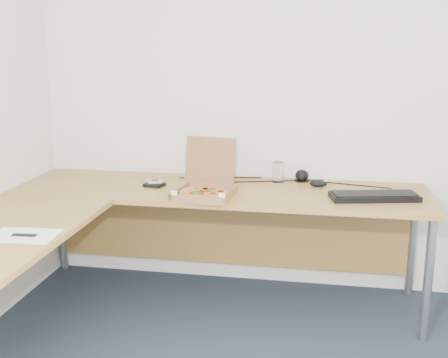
% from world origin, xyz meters
% --- Properties ---
extents(room_shell, '(3.50, 3.50, 2.50)m').
position_xyz_m(room_shell, '(0.00, 0.00, 1.25)').
color(room_shell, white).
rests_on(room_shell, ground).
extents(desk, '(2.50, 2.20, 0.73)m').
position_xyz_m(desk, '(-0.82, 0.97, 0.70)').
color(desk, '#AB7C3A').
rests_on(desk, ground).
extents(pizza_box, '(0.31, 0.36, 0.32)m').
position_xyz_m(pizza_box, '(-0.55, 1.21, 0.77)').
color(pizza_box, '#9C6941').
rests_on(pizza_box, desk).
extents(drinking_glass, '(0.07, 0.07, 0.13)m').
position_xyz_m(drinking_glass, '(-0.16, 1.62, 0.79)').
color(drinking_glass, white).
rests_on(drinking_glass, desk).
extents(keyboard, '(0.52, 0.28, 0.03)m').
position_xyz_m(keyboard, '(0.41, 1.32, 0.75)').
color(keyboard, black).
rests_on(keyboard, desk).
extents(mouse, '(0.12, 0.09, 0.04)m').
position_xyz_m(mouse, '(0.09, 1.55, 0.75)').
color(mouse, black).
rests_on(mouse, desk).
extents(wallet, '(0.13, 0.12, 0.02)m').
position_xyz_m(wallet, '(-0.91, 1.38, 0.74)').
color(wallet, black).
rests_on(wallet, desk).
extents(phone, '(0.10, 0.07, 0.02)m').
position_xyz_m(phone, '(-0.91, 1.39, 0.76)').
color(phone, '#B2B5BA').
rests_on(phone, wallet).
extents(paper_sheet, '(0.31, 0.23, 0.00)m').
position_xyz_m(paper_sheet, '(-1.23, 0.39, 0.73)').
color(paper_sheet, white).
rests_on(paper_sheet, desk).
extents(dome_speaker, '(0.10, 0.10, 0.08)m').
position_xyz_m(dome_speaker, '(-0.01, 1.68, 0.77)').
color(dome_speaker, black).
rests_on(dome_speaker, desk).
extents(cable_bundle, '(0.65, 0.13, 0.01)m').
position_xyz_m(cable_bundle, '(-0.16, 1.64, 0.73)').
color(cable_bundle, black).
rests_on(cable_bundle, desk).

